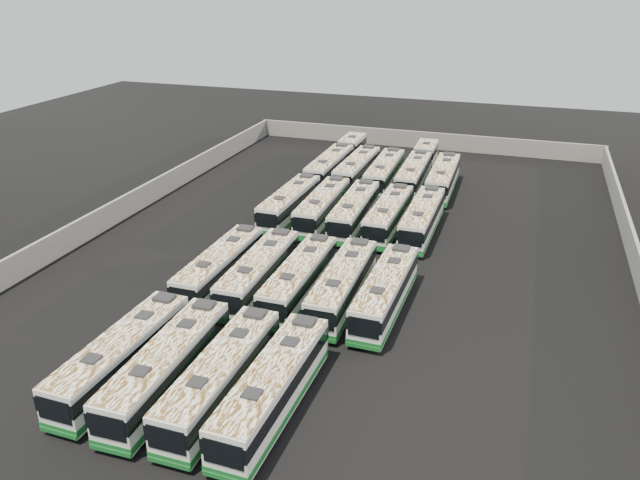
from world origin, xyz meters
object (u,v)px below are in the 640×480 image
(bus_midfront_left, at_px, (259,273))
(bus_midfront_right, at_px, (343,285))
(bus_midfront_center, at_px, (299,279))
(bus_midback_right, at_px, (389,215))
(bus_front_far_left, at_px, (122,356))
(bus_front_right, at_px, (273,388))
(bus_front_left, at_px, (167,367))
(bus_midfront_far_right, at_px, (385,292))
(bus_midfront_far_left, at_px, (220,267))
(bus_back_center, at_px, (384,173))
(bus_front_center, at_px, (221,377))
(bus_back_left, at_px, (357,170))
(bus_midback_center, at_px, (354,211))
(bus_back_far_right, at_px, (443,178))
(bus_midback_far_right, at_px, (422,219))
(bus_midback_left, at_px, (322,207))
(bus_back_far_left, at_px, (337,160))
(bus_back_right, at_px, (418,168))
(bus_midback_far_left, at_px, (290,203))

(bus_midfront_left, bearing_deg, bus_midfront_right, -0.66)
(bus_midfront_center, xyz_separation_m, bus_midback_right, (3.23, 14.33, -0.01))
(bus_front_far_left, height_order, bus_front_right, bus_front_right)
(bus_front_left, bearing_deg, bus_midfront_far_right, 51.60)
(bus_midfront_far_left, bearing_deg, bus_back_center, 77.18)
(bus_front_center, relative_size, bus_back_left, 1.00)
(bus_front_far_left, distance_m, bus_front_left, 3.03)
(bus_midfront_far_right, bearing_deg, bus_midfront_right, -179.46)
(bus_midfront_left, bearing_deg, bus_midfront_center, -0.82)
(bus_back_center, bearing_deg, bus_front_center, -91.13)
(bus_midfront_far_left, height_order, bus_midback_center, bus_midback_center)
(bus_front_far_left, relative_size, bus_midfront_center, 1.03)
(bus_midfront_far_right, relative_size, bus_back_far_right, 0.99)
(bus_front_far_left, bearing_deg, bus_back_far_right, 73.33)
(bus_midback_center, height_order, bus_back_far_right, bus_back_far_right)
(bus_midfront_center, relative_size, bus_midback_far_right, 0.99)
(bus_front_right, distance_m, bus_midback_center, 26.77)
(bus_front_left, height_order, bus_midfront_far_right, bus_front_left)
(bus_front_left, xyz_separation_m, bus_front_right, (6.26, 0.15, -0.00))
(bus_midfront_center, bearing_deg, bus_midback_center, 89.77)
(bus_midback_left, bearing_deg, bus_midfront_left, -91.33)
(bus_midfront_left, xyz_separation_m, bus_back_left, (-0.01, 26.67, 0.02))
(bus_front_left, xyz_separation_m, bus_back_far_right, (9.45, 39.04, -0.03))
(bus_front_center, xyz_separation_m, bus_midback_center, (-0.05, 26.63, -0.03))
(bus_front_right, height_order, bus_back_far_left, bus_front_right)
(bus_midfront_far_right, xyz_separation_m, bus_back_right, (-3.20, 29.60, -0.01))
(bus_midback_left, relative_size, bus_back_center, 0.99)
(bus_front_left, height_order, bus_back_center, bus_front_left)
(bus_front_center, height_order, bus_midfront_right, bus_front_center)
(bus_back_center, bearing_deg, bus_back_right, 43.68)
(bus_midback_right, height_order, bus_back_right, bus_back_right)
(bus_midfront_center, distance_m, bus_midback_right, 14.69)
(bus_front_left, relative_size, bus_midback_far_left, 1.04)
(bus_midback_far_right, bearing_deg, bus_midback_far_left, -179.44)
(bus_midfront_right, bearing_deg, bus_midback_far_right, 77.20)
(bus_back_left, bearing_deg, bus_midback_left, -88.78)
(bus_midfront_far_left, bearing_deg, bus_midback_far_right, 49.67)
(bus_front_far_left, xyz_separation_m, bus_midback_right, (9.42, 26.61, -0.05))
(bus_front_left, xyz_separation_m, bus_midback_center, (3.20, 26.75, -0.05))
(bus_front_far_left, bearing_deg, bus_midfront_far_right, 45.74)
(bus_midfront_far_left, relative_size, bus_midback_center, 0.99)
(bus_midback_left, relative_size, bus_back_far_right, 0.99)
(bus_front_center, distance_m, bus_back_center, 38.87)
(bus_front_far_left, distance_m, bus_midback_right, 28.23)
(bus_midfront_center, xyz_separation_m, bus_back_left, (-3.12, 26.65, 0.05))
(bus_midfront_right, distance_m, bus_back_left, 27.36)
(bus_front_far_left, distance_m, bus_midback_left, 26.88)
(bus_back_center, height_order, bus_back_right, bus_back_center)
(bus_midback_far_left, xyz_separation_m, bus_midback_left, (3.24, 0.04, 0.01))
(bus_back_far_right, bearing_deg, bus_back_far_left, 166.08)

